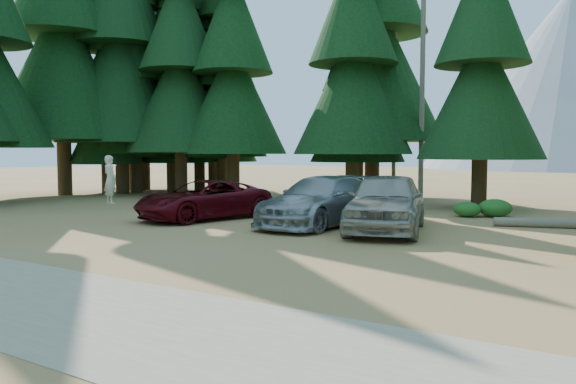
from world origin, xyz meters
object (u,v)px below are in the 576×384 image
object	(u,v)px
frisbee_player	(110,179)
log_right	(571,224)
red_pickup	(204,200)
log_mid	(314,205)
log_left	(267,202)
silver_minivan_right	(386,202)
silver_minivan_center	(322,201)

from	to	relation	value
frisbee_player	log_right	bearing A→B (deg)	-143.20
red_pickup	log_mid	size ratio (longest dim) A/B	1.35
log_mid	log_right	size ratio (longest dim) A/B	0.81
log_left	log_mid	size ratio (longest dim) A/B	1.19
silver_minivan_right	log_left	distance (m)	9.29
silver_minivan_right	log_right	xyz separation A→B (m)	(4.76, 3.80, -0.77)
red_pickup	silver_minivan_center	xyz separation A→B (m)	(4.49, 0.76, 0.11)
silver_minivan_right	log_mid	bearing A→B (deg)	121.40
log_left	log_right	bearing A→B (deg)	5.66
log_left	log_mid	xyz separation A→B (m)	(2.47, -0.08, -0.01)
red_pickup	log_right	size ratio (longest dim) A/B	1.10
red_pickup	log_left	world-z (taller)	red_pickup
silver_minivan_right	silver_minivan_center	bearing A→B (deg)	157.96
log_mid	red_pickup	bearing A→B (deg)	-82.24
red_pickup	log_right	bearing A→B (deg)	33.89
log_left	silver_minivan_right	bearing A→B (deg)	-21.45
silver_minivan_right	log_mid	size ratio (longest dim) A/B	1.41
red_pickup	silver_minivan_center	size ratio (longest dim) A/B	0.91
red_pickup	silver_minivan_center	distance (m)	4.56
silver_minivan_center	silver_minivan_right	size ratio (longest dim) A/B	1.05
log_right	red_pickup	bearing A→B (deg)	-176.21
log_mid	frisbee_player	bearing A→B (deg)	-93.70
silver_minivan_center	frisbee_player	distance (m)	7.54
red_pickup	silver_minivan_center	bearing A→B (deg)	23.18
log_left	frisbee_player	bearing A→B (deg)	-89.90
log_left	log_mid	bearing A→B (deg)	9.11
frisbee_player	red_pickup	bearing A→B (deg)	-125.49
frisbee_player	log_right	distance (m)	15.55
red_pickup	log_left	distance (m)	5.58
silver_minivan_right	red_pickup	bearing A→B (deg)	168.08
log_mid	silver_minivan_right	bearing A→B (deg)	-18.70
frisbee_player	silver_minivan_right	bearing A→B (deg)	-151.76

